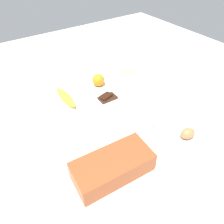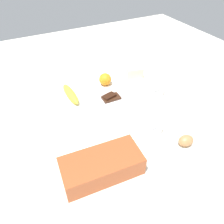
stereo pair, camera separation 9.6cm
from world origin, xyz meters
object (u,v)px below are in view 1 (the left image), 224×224
flour_bowl (144,85)px  banana (66,97)px  butter_block (126,71)px  orange_fruit (98,80)px  chocolate_plate (107,99)px  loaf_pan (113,166)px  sugar_bowl (147,121)px  egg_near_butter (188,133)px

flour_bowl → banana: flour_bowl is taller
butter_block → orange_fruit: bearing=-0.6°
flour_bowl → chocolate_plate: 0.22m
flour_bowl → orange_fruit: same height
chocolate_plate → flour_bowl: bearing=171.7°
flour_bowl → chocolate_plate: (0.22, -0.03, -0.02)m
flour_bowl → orange_fruit: (0.18, -0.18, 0.00)m
loaf_pan → flour_bowl: (-0.44, -0.34, -0.01)m
butter_block → chocolate_plate: 0.27m
sugar_bowl → butter_block: bearing=-115.3°
sugar_bowl → chocolate_plate: 0.25m
loaf_pan → flour_bowl: size_ratio=1.92×
orange_fruit → chocolate_plate: size_ratio=0.52×
loaf_pan → orange_fruit: (-0.26, -0.51, -0.01)m
loaf_pan → chocolate_plate: loaf_pan is taller
flour_bowl → banana: (0.39, -0.15, -0.01)m
egg_near_butter → butter_block: bearing=-99.8°
loaf_pan → banana: loaf_pan is taller
butter_block → flour_bowl: bearing=86.7°
loaf_pan → egg_near_butter: size_ratio=4.51×
loaf_pan → chocolate_plate: 0.43m
sugar_bowl → banana: 0.43m
banana → chocolate_plate: size_ratio=1.46×
egg_near_butter → chocolate_plate: 0.42m
loaf_pan → orange_fruit: size_ratio=4.24×
flour_bowl → butter_block: bearing=-93.3°
sugar_bowl → butter_block: 0.44m
sugar_bowl → banana: sugar_bowl is taller
sugar_bowl → loaf_pan: bearing=24.1°
sugar_bowl → banana: (0.22, -0.37, -0.01)m
sugar_bowl → egg_near_butter: size_ratio=2.38×
flour_bowl → sugar_bowl: flour_bowl is taller
sugar_bowl → egg_near_butter: bearing=121.2°
chocolate_plate → egg_near_butter: bearing=108.4°
orange_fruit → egg_near_butter: orange_fruit is taller
flour_bowl → chocolate_plate: size_ratio=1.16×
egg_near_butter → flour_bowl: bearing=-102.8°
flour_bowl → chocolate_plate: bearing=-8.3°
orange_fruit → egg_near_butter: bearing=99.9°
flour_bowl → sugar_bowl: 0.28m
flour_bowl → butter_block: (-0.01, -0.18, -0.00)m
flour_bowl → butter_block: size_ratio=1.67×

